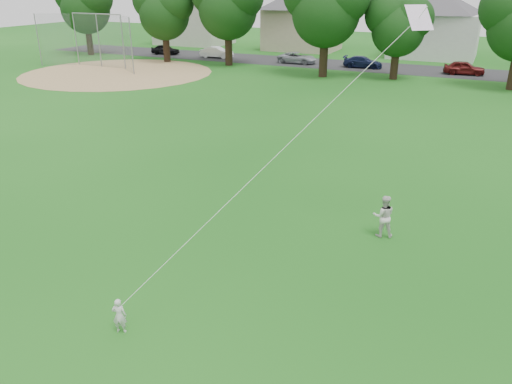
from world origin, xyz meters
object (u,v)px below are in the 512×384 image
at_px(kite, 285,147).
at_px(baseball_backstop, 95,41).
at_px(older_boy, 384,216).
at_px(toddler, 119,316).

bearing_deg(kite, baseball_backstop, 138.52).
distance_m(older_boy, kite, 5.24).
relative_size(kite, baseball_backstop, 1.02).
bearing_deg(toddler, older_boy, -142.45).
bearing_deg(baseball_backstop, kite, -41.48).
bearing_deg(toddler, baseball_backstop, -68.94).
height_order(toddler, baseball_backstop, baseball_backstop).
distance_m(toddler, baseball_backstop, 43.72).
bearing_deg(baseball_backstop, older_boy, -35.82).
bearing_deg(kite, older_boy, 56.53).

